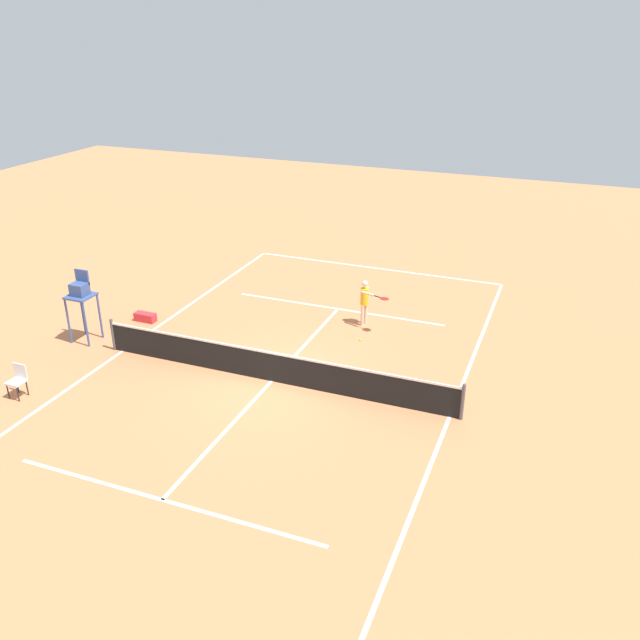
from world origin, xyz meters
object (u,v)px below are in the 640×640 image
(player_serving, at_px, (366,299))
(umpire_chair, at_px, (81,295))
(equipment_bag, at_px, (145,317))
(tennis_ball, at_px, (360,340))
(courtside_chair_near, at_px, (18,379))

(player_serving, height_order, umpire_chair, umpire_chair)
(player_serving, xyz_separation_m, equipment_bag, (7.26, 2.53, -0.81))
(tennis_ball, distance_m, equipment_bag, 7.63)
(player_serving, relative_size, tennis_ball, 23.79)
(umpire_chair, bearing_deg, player_serving, -151.23)
(courtside_chair_near, xyz_separation_m, equipment_bag, (-0.31, -5.55, -0.38))
(umpire_chair, bearing_deg, equipment_bag, -114.78)
(courtside_chair_near, bearing_deg, equipment_bag, -93.18)
(umpire_chair, distance_m, courtside_chair_near, 3.80)
(equipment_bag, bearing_deg, player_serving, -160.82)
(equipment_bag, bearing_deg, umpire_chair, 65.22)
(tennis_ball, relative_size, umpire_chair, 0.03)
(player_serving, relative_size, equipment_bag, 2.13)
(courtside_chair_near, relative_size, equipment_bag, 1.25)
(tennis_ball, relative_size, equipment_bag, 0.09)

